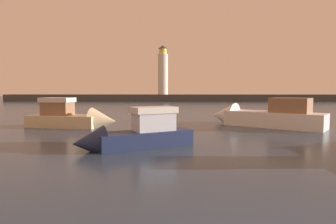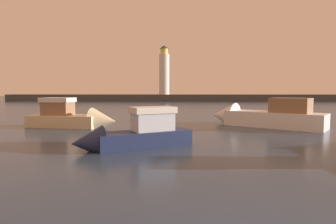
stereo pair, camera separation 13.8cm
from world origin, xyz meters
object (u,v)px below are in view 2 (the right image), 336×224
at_px(lighthouse, 164,71).
at_px(motorboat_0, 77,118).
at_px(motorboat_2, 260,116).
at_px(motorboat_3, 132,135).

xyz_separation_m(lighthouse, motorboat_0, (-4.62, -52.37, -7.12)).
height_order(motorboat_0, motorboat_2, same).
xyz_separation_m(lighthouse, motorboat_2, (8.89, -51.40, -7.04)).
height_order(motorboat_2, motorboat_3, motorboat_2).
height_order(lighthouse, motorboat_3, lighthouse).
height_order(lighthouse, motorboat_2, lighthouse).
bearing_deg(motorboat_3, motorboat_0, 125.26).
distance_m(lighthouse, motorboat_2, 52.64).
bearing_deg(motorboat_2, motorboat_3, -136.03).
relative_size(lighthouse, motorboat_0, 1.89).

